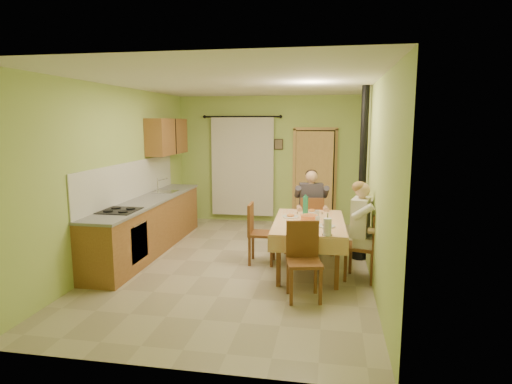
% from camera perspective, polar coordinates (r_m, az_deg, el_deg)
% --- Properties ---
extents(floor, '(4.00, 6.00, 0.01)m').
position_cam_1_polar(floor, '(6.93, -2.21, -9.50)').
color(floor, tan).
rests_on(floor, ground).
extents(room_shell, '(4.04, 6.04, 2.82)m').
position_cam_1_polar(room_shell, '(6.57, -2.31, 5.70)').
color(room_shell, '#B1CF6A').
rests_on(room_shell, ground).
extents(kitchen_run, '(0.64, 3.64, 1.56)m').
position_cam_1_polar(kitchen_run, '(7.68, -14.17, -4.16)').
color(kitchen_run, brown).
rests_on(kitchen_run, ground).
extents(upper_cabinets, '(0.35, 1.40, 0.70)m').
position_cam_1_polar(upper_cabinets, '(8.73, -11.74, 7.26)').
color(upper_cabinets, brown).
rests_on(upper_cabinets, room_shell).
extents(curtain, '(1.70, 0.07, 2.22)m').
position_cam_1_polar(curtain, '(9.56, -1.82, 3.48)').
color(curtain, black).
rests_on(curtain, ground).
extents(doorway, '(0.96, 0.21, 2.15)m').
position_cam_1_polar(doorway, '(9.42, 7.78, 2.02)').
color(doorway, black).
rests_on(doorway, ground).
extents(dining_table, '(1.12, 1.80, 0.76)m').
position_cam_1_polar(dining_table, '(6.60, 7.03, -7.08)').
color(dining_table, '#E0AC79').
rests_on(dining_table, ground).
extents(tableware, '(0.81, 1.62, 0.33)m').
position_cam_1_polar(tableware, '(6.40, 7.35, -3.58)').
color(tableware, white).
rests_on(tableware, dining_table).
extents(chair_far, '(0.45, 0.45, 0.96)m').
position_cam_1_polar(chair_far, '(7.63, 7.29, -5.53)').
color(chair_far, brown).
rests_on(chair_far, ground).
extents(chair_near, '(0.50, 0.50, 0.98)m').
position_cam_1_polar(chair_near, '(5.57, 6.38, -11.17)').
color(chair_near, brown).
rests_on(chair_near, ground).
extents(chair_right, '(0.51, 0.51, 0.99)m').
position_cam_1_polar(chair_right, '(6.35, 13.96, -8.77)').
color(chair_right, brown).
rests_on(chair_right, ground).
extents(chair_left, '(0.42, 0.42, 0.96)m').
position_cam_1_polar(chair_left, '(6.87, 0.67, -7.11)').
color(chair_left, brown).
rests_on(chair_left, ground).
extents(man_far, '(0.62, 0.51, 1.39)m').
position_cam_1_polar(man_far, '(7.51, 7.37, -1.15)').
color(man_far, '#38333D').
rests_on(man_far, chair_far).
extents(man_right, '(0.55, 0.63, 1.39)m').
position_cam_1_polar(man_right, '(6.20, 14.04, -3.58)').
color(man_right, silver).
rests_on(man_right, chair_right).
extents(stove_flue, '(0.24, 0.24, 2.80)m').
position_cam_1_polar(stove_flue, '(7.13, 13.89, -0.72)').
color(stove_flue, black).
rests_on(stove_flue, ground).
extents(picture_back, '(0.19, 0.03, 0.23)m').
position_cam_1_polar(picture_back, '(9.46, 3.03, 6.37)').
color(picture_back, black).
rests_on(picture_back, room_shell).
extents(picture_right, '(0.03, 0.31, 0.21)m').
position_cam_1_polar(picture_right, '(7.64, 14.37, 6.15)').
color(picture_right, brown).
rests_on(picture_right, room_shell).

